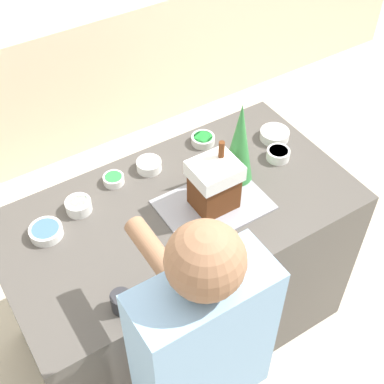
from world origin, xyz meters
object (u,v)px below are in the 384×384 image
(baking_tray, at_px, (213,205))
(decorative_tree, at_px, (240,143))
(candy_bowl_behind_tray, at_px, (275,134))
(candy_bowl_front_corner, at_px, (203,139))
(candy_bowl_beside_tree, at_px, (149,165))
(mug, at_px, (121,302))
(candy_bowl_near_tray_left, at_px, (114,179))
(candy_bowl_far_left, at_px, (46,231))
(person, at_px, (201,380))
(candy_bowl_center_rear, at_px, (79,205))
(candy_bowl_near_tray_right, at_px, (278,154))
(gingerbread_house, at_px, (214,184))

(baking_tray, height_order, decorative_tree, decorative_tree)
(candy_bowl_behind_tray, xyz_separation_m, candy_bowl_front_corner, (-0.30, 0.15, -0.00))
(candy_bowl_behind_tray, xyz_separation_m, candy_bowl_beside_tree, (-0.60, 0.13, 0.00))
(candy_bowl_behind_tray, xyz_separation_m, mug, (-1.03, -0.44, 0.01))
(candy_bowl_beside_tree, xyz_separation_m, mug, (-0.43, -0.57, 0.01))
(candy_bowl_near_tray_left, xyz_separation_m, candy_bowl_far_left, (-0.36, -0.12, 0.00))
(decorative_tree, relative_size, candy_bowl_near_tray_left, 4.34)
(decorative_tree, bearing_deg, person, -132.96)
(candy_bowl_front_corner, bearing_deg, candy_bowl_beside_tree, -175.80)
(candy_bowl_behind_tray, height_order, mug, mug)
(candy_bowl_beside_tree, bearing_deg, candy_bowl_behind_tray, -12.26)
(decorative_tree, xyz_separation_m, candy_bowl_front_corner, (0.00, 0.27, -0.18))
(candy_bowl_center_rear, height_order, candy_bowl_far_left, candy_bowl_center_rear)
(candy_bowl_beside_tree, height_order, candy_bowl_near_tray_right, candy_bowl_near_tray_right)
(candy_bowl_near_tray_left, bearing_deg, candy_bowl_behind_tray, -10.17)
(person, bearing_deg, decorative_tree, 47.04)
(candy_bowl_near_tray_right, bearing_deg, candy_bowl_center_rear, 168.07)
(candy_bowl_center_rear, distance_m, candy_bowl_far_left, 0.17)
(baking_tray, bearing_deg, candy_bowl_beside_tree, 109.51)
(candy_bowl_near_tray_left, bearing_deg, person, -98.95)
(candy_bowl_behind_tray, height_order, candy_bowl_beside_tree, candy_bowl_beside_tree)
(candy_bowl_beside_tree, height_order, candy_bowl_center_rear, candy_bowl_center_rear)
(baking_tray, xyz_separation_m, candy_bowl_center_rear, (-0.48, 0.27, 0.02))
(candy_bowl_behind_tray, relative_size, candy_bowl_near_tray_left, 1.50)
(decorative_tree, bearing_deg, baking_tray, -155.37)
(baking_tray, bearing_deg, gingerbread_house, 29.04)
(gingerbread_house, xyz_separation_m, candy_bowl_center_rear, (-0.48, 0.27, -0.10))
(baking_tray, bearing_deg, candy_bowl_far_left, 161.14)
(mug, bearing_deg, candy_bowl_beside_tree, 53.17)
(baking_tray, relative_size, candy_bowl_front_corner, 3.99)
(candy_bowl_far_left, bearing_deg, candy_bowl_beside_tree, 12.22)
(candy_bowl_center_rear, bearing_deg, candy_bowl_front_corner, 7.13)
(candy_bowl_near_tray_right, relative_size, person, 0.07)
(gingerbread_house, height_order, candy_bowl_behind_tray, gingerbread_house)
(decorative_tree, distance_m, candy_bowl_center_rear, 0.71)
(candy_bowl_far_left, xyz_separation_m, person, (0.21, -0.80, -0.10))
(candy_bowl_near_tray_right, xyz_separation_m, mug, (-0.95, -0.32, 0.01))
(candy_bowl_near_tray_left, distance_m, mug, 0.63)
(baking_tray, distance_m, candy_bowl_behind_tray, 0.52)
(candy_bowl_front_corner, bearing_deg, person, -123.43)
(baking_tray, bearing_deg, candy_bowl_behind_tray, 22.85)
(candy_bowl_near_tray_right, bearing_deg, gingerbread_house, -168.25)
(gingerbread_house, xyz_separation_m, mug, (-0.55, -0.24, -0.09))
(candy_bowl_near_tray_left, distance_m, candy_bowl_far_left, 0.38)
(person, bearing_deg, candy_bowl_near_tray_right, 38.08)
(candy_bowl_near_tray_right, bearing_deg, person, -141.92)
(candy_bowl_behind_tray, relative_size, candy_bowl_beside_tree, 1.23)
(candy_bowl_near_tray_left, xyz_separation_m, candy_bowl_near_tray_right, (0.70, -0.26, 0.01))
(candy_bowl_front_corner, distance_m, candy_bowl_far_left, 0.84)
(candy_bowl_behind_tray, distance_m, candy_bowl_beside_tree, 0.62)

